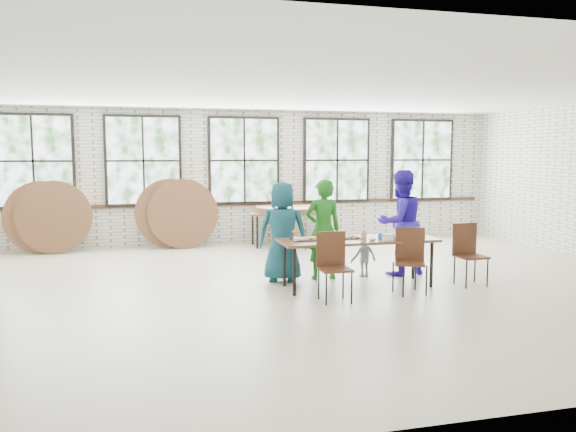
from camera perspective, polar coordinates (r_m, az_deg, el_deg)
The scene contains 13 objects.
room at distance 12.73m, azimuth -4.48°, elevation 5.43°, with size 12.00×12.00×12.00m.
dining_table at distance 8.60m, azimuth 7.12°, elevation -2.65°, with size 2.40×0.81×0.74m.
chair_near_left at distance 7.81m, azimuth 4.58°, elevation -4.51°, with size 0.42×0.41×0.95m.
chair_near_right at distance 8.41m, azimuth 12.27°, elevation -3.85°, with size 0.55×0.54×0.95m.
chair_spare at distance 9.15m, azimuth 17.79°, elevation -3.18°, with size 0.44×0.43×0.95m.
adult_teal at distance 8.89m, azimuth -0.54°, elevation -1.60°, with size 0.78×0.51×1.59m, color #1A5C63.
adult_green at distance 9.07m, azimuth 3.58°, elevation -1.37°, with size 0.59×0.39×1.62m, color #1E681B.
toddler at distance 9.38m, azimuth 7.69°, elevation -3.91°, with size 0.47×0.27×0.73m, color #162B47.
adult_blue at distance 9.56m, azimuth 11.32°, elevation -0.67°, with size 0.86×0.67×1.76m, color #301ABB.
storage_table at distance 12.43m, azimuth 0.15°, elevation 0.15°, with size 1.87×0.93×0.74m.
tabletop_clutter at distance 8.58m, azimuth 7.65°, elevation -2.16°, with size 2.04×0.63×0.11m.
round_tops_stacked at distance 12.42m, azimuth 0.15°, elevation 0.70°, with size 1.50×1.50×0.13m.
round_tops_leaning at distance 12.30m, azimuth -17.26°, elevation 0.03°, with size 4.34×0.44×1.49m.
Camera 1 is at (-2.15, -8.11, 2.02)m, focal length 35.00 mm.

